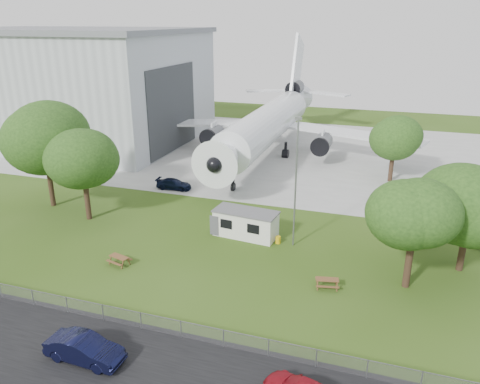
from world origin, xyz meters
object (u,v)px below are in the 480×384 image
(hangar, at_px, (69,84))
(car_centre_sedan, at_px, (84,349))
(airliner, at_px, (270,121))
(site_cabin, at_px, (246,224))
(picnic_east, at_px, (327,287))
(picnic_west, at_px, (120,264))

(hangar, xyz_separation_m, car_centre_sedan, (37.26, -49.39, -8.58))
(hangar, bearing_deg, car_centre_sedan, -52.97)
(hangar, relative_size, airliner, 0.90)
(site_cabin, bearing_deg, hangar, 144.69)
(picnic_east, bearing_deg, picnic_west, 174.52)
(hangar, bearing_deg, picnic_west, -49.40)
(site_cabin, bearing_deg, airliner, 100.46)
(picnic_east, bearing_deg, site_cabin, 130.51)
(picnic_east, distance_m, car_centre_sedan, 18.51)
(picnic_west, distance_m, picnic_east, 17.70)
(site_cabin, relative_size, picnic_east, 3.82)
(site_cabin, distance_m, car_centre_sedan, 20.51)
(hangar, distance_m, car_centre_sedan, 62.46)
(airliner, relative_size, car_centre_sedan, 9.48)
(airliner, height_order, picnic_east, airliner)
(airliner, relative_size, picnic_west, 26.52)
(car_centre_sedan, bearing_deg, hangar, 38.89)
(hangar, height_order, picnic_west, hangar)
(car_centre_sedan, bearing_deg, airliner, 3.35)
(picnic_west, xyz_separation_m, picnic_east, (17.60, 1.87, 0.00))
(hangar, height_order, picnic_east, hangar)
(airliner, bearing_deg, hangar, 179.78)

